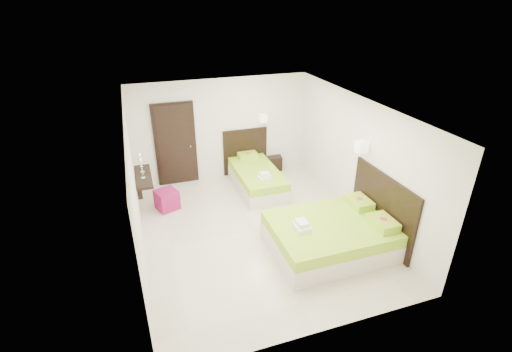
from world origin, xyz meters
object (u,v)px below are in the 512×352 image
object	(u,v)px
bed_double	(334,233)
nightstand	(273,162)
bed_single	(256,176)
ottoman	(167,200)

from	to	relation	value
bed_double	nightstand	size ratio (longest dim) A/B	5.03
nightstand	bed_double	bearing A→B (deg)	-83.74
bed_double	nightstand	world-z (taller)	bed_double
bed_single	ottoman	bearing A→B (deg)	-171.07
nightstand	bed_single	bearing A→B (deg)	-123.36
bed_single	ottoman	world-z (taller)	bed_single
ottoman	nightstand	bearing A→B (deg)	21.80
bed_double	ottoman	size ratio (longest dim) A/B	4.97
bed_single	bed_double	size ratio (longest dim) A/B	0.89
bed_double	ottoman	bearing A→B (deg)	138.64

